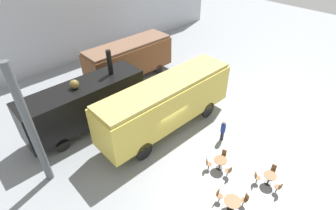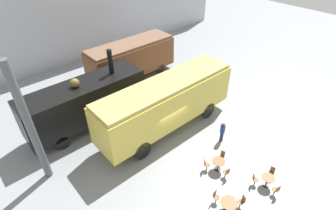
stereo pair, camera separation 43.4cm
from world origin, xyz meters
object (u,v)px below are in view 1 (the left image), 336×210
(passenger_coach_wooden, at_px, (129,58))
(cafe_table_far, at_px, (232,202))
(steam_locomotive, at_px, (85,103))
(cafe_table_near, at_px, (220,162))
(cafe_chair_0, at_px, (224,155))
(cafe_table_mid, at_px, (270,177))
(visitor_person, at_px, (223,130))
(passenger_coach_vintage, at_px, (167,102))

(passenger_coach_wooden, bearing_deg, cafe_table_far, -107.24)
(steam_locomotive, relative_size, cafe_table_far, 9.58)
(cafe_table_near, height_order, cafe_chair_0, cafe_chair_0)
(cafe_table_far, bearing_deg, cafe_table_mid, -9.71)
(cafe_table_far, xyz_separation_m, visitor_person, (4.15, 3.79, 0.33))
(cafe_table_near, xyz_separation_m, cafe_table_far, (-1.86, -2.24, -0.01))
(passenger_coach_vintage, distance_m, cafe_chair_0, 5.39)
(passenger_coach_wooden, bearing_deg, visitor_person, -93.49)
(steam_locomotive, distance_m, cafe_table_near, 10.48)
(cafe_table_near, distance_m, cafe_chair_0, 0.79)
(steam_locomotive, relative_size, passenger_coach_vintage, 0.83)
(passenger_coach_wooden, height_order, cafe_chair_0, passenger_coach_wooden)
(passenger_coach_vintage, bearing_deg, cafe_table_far, -106.08)
(cafe_table_mid, relative_size, cafe_table_far, 0.81)
(passenger_coach_wooden, xyz_separation_m, steam_locomotive, (-6.87, -3.85, 0.06))
(cafe_table_far, distance_m, cafe_chair_0, 3.61)
(passenger_coach_wooden, height_order, cafe_table_far, passenger_coach_wooden)
(steam_locomotive, distance_m, visitor_person, 10.21)
(steam_locomotive, xyz_separation_m, cafe_table_far, (1.99, -11.85, -1.56))
(visitor_person, bearing_deg, passenger_coach_vintage, 117.80)
(visitor_person, bearing_deg, cafe_table_mid, -103.99)
(passenger_coach_wooden, height_order, steam_locomotive, steam_locomotive)
(cafe_chair_0, distance_m, visitor_person, 2.05)
(passenger_coach_wooden, xyz_separation_m, passenger_coach_vintage, (-2.70, -8.17, 0.33))
(steam_locomotive, xyz_separation_m, cafe_chair_0, (4.59, -9.35, -1.63))
(visitor_person, bearing_deg, cafe_chair_0, -140.38)
(passenger_coach_vintage, xyz_separation_m, cafe_table_near, (-0.31, -5.29, -1.82))
(cafe_table_far, bearing_deg, visitor_person, 42.40)
(passenger_coach_vintage, bearing_deg, steam_locomotive, 133.93)
(cafe_chair_0, bearing_deg, passenger_coach_vintage, -105.17)
(cafe_table_mid, height_order, cafe_chair_0, cafe_chair_0)
(steam_locomotive, bearing_deg, cafe_table_mid, -67.75)
(cafe_table_mid, relative_size, visitor_person, 0.46)
(cafe_chair_0, relative_size, visitor_person, 0.52)
(steam_locomotive, height_order, cafe_table_far, steam_locomotive)
(passenger_coach_wooden, relative_size, visitor_person, 5.17)
(cafe_chair_0, xyz_separation_m, visitor_person, (1.55, 1.28, 0.40))
(passenger_coach_wooden, bearing_deg, steam_locomotive, -150.73)
(cafe_table_near, height_order, cafe_table_mid, cafe_table_near)
(passenger_coach_wooden, relative_size, passenger_coach_vintage, 0.79)
(steam_locomotive, relative_size, cafe_table_near, 10.99)
(steam_locomotive, bearing_deg, cafe_table_far, -80.45)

